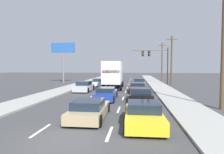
{
  "coord_description": "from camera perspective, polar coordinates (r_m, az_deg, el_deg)",
  "views": [
    {
      "loc": [
        2.87,
        -7.57,
        3.1
      ],
      "look_at": [
        0.39,
        12.63,
        2.03
      ],
      "focal_mm": 30.18,
      "sensor_mm": 36.0,
      "label": 1
    }
  ],
  "objects": [
    {
      "name": "ground_plane",
      "position": [
        32.84,
        1.97,
        -2.41
      ],
      "size": [
        140.0,
        140.0,
        0.0
      ],
      "primitive_type": "plane",
      "color": "#3D3D3F"
    },
    {
      "name": "sidewalk_right",
      "position": [
        28.0,
        14.9,
        -3.31
      ],
      "size": [
        2.94,
        80.0,
        0.14
      ],
      "primitive_type": "cube",
      "color": "#9E9E99",
      "rests_on": "ground_plane"
    },
    {
      "name": "sidewalk_left",
      "position": [
        29.35,
        -12.12,
        -2.98
      ],
      "size": [
        2.94,
        80.0,
        0.14
      ],
      "primitive_type": "cube",
      "color": "#9E9E99",
      "rests_on": "ground_plane"
    },
    {
      "name": "lane_markings",
      "position": [
        31.35,
        1.73,
        -2.66
      ],
      "size": [
        3.54,
        57.0,
        0.01
      ],
      "color": "silver",
      "rests_on": "ground_plane"
    },
    {
      "name": "car_white",
      "position": [
        31.45,
        -4.18,
        -1.65
      ],
      "size": [
        1.97,
        4.59,
        1.17
      ],
      "color": "white",
      "rests_on": "ground_plane"
    },
    {
      "name": "car_silver",
      "position": [
        24.29,
        -8.47,
        -2.93
      ],
      "size": [
        1.94,
        4.04,
        1.29
      ],
      "color": "#B7BABF",
      "rests_on": "ground_plane"
    },
    {
      "name": "box_truck",
      "position": [
        26.69,
        0.44,
        0.93
      ],
      "size": [
        2.73,
        7.88,
        3.84
      ],
      "color": "white",
      "rests_on": "ground_plane"
    },
    {
      "name": "car_blue",
      "position": [
        17.93,
        -1.78,
        -5.16
      ],
      "size": [
        1.9,
        4.28,
        1.2
      ],
      "color": "#1E389E",
      "rests_on": "ground_plane"
    },
    {
      "name": "car_tan",
      "position": [
        11.62,
        -6.84,
        -9.77
      ],
      "size": [
        2.04,
        4.41,
        1.16
      ],
      "color": "tan",
      "rests_on": "ground_plane"
    },
    {
      "name": "car_gray",
      "position": [
        31.27,
        8.22,
        -1.64
      ],
      "size": [
        1.98,
        4.56,
        1.26
      ],
      "color": "slate",
      "rests_on": "ground_plane"
    },
    {
      "name": "car_maroon",
      "position": [
        23.6,
        7.76,
        -3.19
      ],
      "size": [
        1.98,
        4.31,
        1.2
      ],
      "color": "maroon",
      "rests_on": "ground_plane"
    },
    {
      "name": "car_black",
      "position": [
        17.22,
        8.61,
        -5.45
      ],
      "size": [
        2.07,
        4.45,
        1.27
      ],
      "color": "black",
      "rests_on": "ground_plane"
    },
    {
      "name": "car_yellow",
      "position": [
        10.39,
        9.5,
        -11.19
      ],
      "size": [
        2.09,
        4.25,
        1.24
      ],
      "color": "yellow",
      "rests_on": "ground_plane"
    },
    {
      "name": "traffic_signal_mast",
      "position": [
        35.61,
        12.37,
        5.99
      ],
      "size": [
        6.4,
        0.69,
        6.67
      ],
      "color": "#595B56",
      "rests_on": "ground_plane"
    },
    {
      "name": "utility_pole_near",
      "position": [
        16.03,
        30.71,
        10.58
      ],
      "size": [
        1.8,
        0.28,
        10.38
      ],
      "color": "brown",
      "rests_on": "ground_plane"
    },
    {
      "name": "utility_pole_mid",
      "position": [
        35.1,
        17.58,
        5.05
      ],
      "size": [
        1.8,
        0.28,
        8.6
      ],
      "color": "brown",
      "rests_on": "ground_plane"
    },
    {
      "name": "utility_pole_far",
      "position": [
        44.78,
        14.91,
        4.65
      ],
      "size": [
        1.8,
        0.28,
        8.64
      ],
      "color": "brown",
      "rests_on": "ground_plane"
    },
    {
      "name": "roadside_billboard",
      "position": [
        38.78,
        -14.62,
        6.91
      ],
      "size": [
        4.85,
        0.36,
        7.93
      ],
      "color": "slate",
      "rests_on": "ground_plane"
    }
  ]
}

